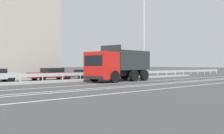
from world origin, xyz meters
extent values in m
plane|color=#424244|center=(0.00, 0.00, 0.00)|extent=(320.00, 320.00, 0.00)
cube|color=silver|center=(-0.37, -2.78, 0.00)|extent=(54.20, 0.16, 0.01)
cube|color=silver|center=(-0.37, -5.30, 0.00)|extent=(54.20, 0.16, 0.01)
cube|color=silver|center=(-0.37, -6.05, 0.00)|extent=(54.20, 0.16, 0.01)
cube|color=silver|center=(-0.37, -8.51, 0.00)|extent=(54.20, 0.16, 0.01)
cube|color=gray|center=(0.00, 1.51, 0.09)|extent=(29.81, 1.10, 0.18)
cube|color=#9EA0A5|center=(0.00, 2.91, 0.62)|extent=(54.20, 0.04, 0.32)
cylinder|color=#ADADB2|center=(-8.25, 2.91, 0.31)|extent=(0.09, 0.09, 0.62)
cylinder|color=#ADADB2|center=(-6.18, 2.91, 0.31)|extent=(0.09, 0.09, 0.62)
cylinder|color=#ADADB2|center=(-4.12, 2.91, 0.31)|extent=(0.09, 0.09, 0.62)
cylinder|color=#ADADB2|center=(-2.06, 2.91, 0.31)|extent=(0.09, 0.09, 0.62)
cylinder|color=#ADADB2|center=(0.00, 2.91, 0.31)|extent=(0.09, 0.09, 0.62)
cylinder|color=#ADADB2|center=(2.06, 2.91, 0.31)|extent=(0.09, 0.09, 0.62)
cylinder|color=#ADADB2|center=(4.12, 2.91, 0.31)|extent=(0.09, 0.09, 0.62)
cylinder|color=#ADADB2|center=(6.18, 2.91, 0.31)|extent=(0.09, 0.09, 0.62)
cylinder|color=#ADADB2|center=(8.25, 2.91, 0.31)|extent=(0.09, 0.09, 0.62)
cylinder|color=#ADADB2|center=(10.31, 2.91, 0.31)|extent=(0.09, 0.09, 0.62)
cylinder|color=#ADADB2|center=(12.37, 2.91, 0.31)|extent=(0.09, 0.09, 0.62)
cylinder|color=#ADADB2|center=(14.43, 2.91, 0.31)|extent=(0.09, 0.09, 0.62)
cylinder|color=#ADADB2|center=(16.49, 2.91, 0.31)|extent=(0.09, 0.09, 0.62)
cylinder|color=#ADADB2|center=(18.55, 2.91, 0.31)|extent=(0.09, 0.09, 0.62)
cylinder|color=#ADADB2|center=(20.62, 2.91, 0.31)|extent=(0.09, 0.09, 0.62)
cylinder|color=#ADADB2|center=(22.68, 2.91, 0.31)|extent=(0.09, 0.09, 0.62)
cylinder|color=#ADADB2|center=(24.74, 2.91, 0.31)|extent=(0.09, 0.09, 0.62)
cylinder|color=#ADADB2|center=(26.80, 2.91, 0.31)|extent=(0.09, 0.09, 0.62)
cube|color=red|center=(-2.70, -1.18, 1.48)|extent=(2.22, 2.68, 2.34)
cube|color=black|center=(-3.72, -1.28, 1.90)|extent=(0.22, 2.15, 0.88)
cube|color=black|center=(-3.75, -1.28, 0.47)|extent=(0.32, 2.46, 0.24)
cube|color=black|center=(0.62, -0.89, 0.79)|extent=(4.78, 1.79, 0.53)
cube|color=#232828|center=(0.62, -0.89, 1.11)|extent=(4.69, 2.80, 0.12)
cube|color=#232828|center=(0.73, -2.03, 2.03)|extent=(4.48, 0.50, 1.71)
cube|color=#232828|center=(0.52, 0.26, 2.03)|extent=(4.48, 0.50, 1.71)
cube|color=#232828|center=(-1.56, -1.08, 2.24)|extent=(0.31, 2.41, 2.14)
cube|color=#232828|center=(2.81, -0.69, 2.03)|extent=(0.31, 2.41, 1.71)
cylinder|color=black|center=(-2.29, -2.38, 0.52)|extent=(1.06, 0.41, 1.04)
cylinder|color=black|center=(-2.51, 0.07, 0.52)|extent=(1.06, 0.41, 1.04)
cylinder|color=black|center=(0.38, -2.14, 0.52)|extent=(1.06, 0.41, 1.04)
cylinder|color=black|center=(0.16, 0.31, 0.52)|extent=(1.06, 0.41, 1.04)
cylinder|color=black|center=(2.01, -1.99, 0.52)|extent=(1.06, 0.41, 1.04)
cylinder|color=black|center=(1.79, 0.45, 0.52)|extent=(1.06, 0.41, 1.04)
cylinder|color=white|center=(3.15, 1.51, 0.14)|extent=(0.16, 0.16, 0.29)
cylinder|color=black|center=(3.15, 1.51, 0.43)|extent=(0.16, 0.16, 0.29)
cylinder|color=white|center=(3.15, 1.51, 0.72)|extent=(0.16, 0.16, 0.29)
cylinder|color=black|center=(3.15, 1.51, 1.01)|extent=(0.16, 0.16, 0.29)
cylinder|color=white|center=(3.15, 1.51, 1.30)|extent=(0.16, 0.16, 0.29)
cylinder|color=#1E4CB2|center=(3.15, 1.51, 1.76)|extent=(0.64, 0.03, 0.64)
cylinder|color=white|center=(3.15, 1.51, 1.76)|extent=(0.70, 0.02, 0.70)
cylinder|color=#ADADB2|center=(5.85, 1.37, 4.83)|extent=(0.18, 0.18, 9.66)
cylinder|color=black|center=(-8.61, 3.92, 0.30)|extent=(0.61, 0.23, 0.60)
cylinder|color=black|center=(-8.51, 5.74, 0.30)|extent=(0.61, 0.23, 0.60)
cube|color=maroon|center=(-4.43, 4.56, 0.55)|extent=(4.31, 2.04, 0.50)
cube|color=black|center=(-4.30, 4.56, 1.01)|extent=(1.84, 1.73, 0.44)
cylinder|color=black|center=(-5.77, 3.70, 0.30)|extent=(0.61, 0.22, 0.60)
cylinder|color=black|center=(-5.71, 5.50, 0.30)|extent=(0.61, 0.22, 0.60)
cylinder|color=black|center=(-3.14, 3.61, 0.30)|extent=(0.61, 0.22, 0.60)
cylinder|color=black|center=(-3.08, 5.42, 0.30)|extent=(0.61, 0.22, 0.60)
cube|color=black|center=(1.31, 4.74, 0.67)|extent=(4.84, 2.12, 0.73)
cube|color=black|center=(1.45, 4.75, 1.31)|extent=(2.09, 1.72, 0.56)
cylinder|color=black|center=(-0.09, 3.79, 0.30)|extent=(0.61, 0.24, 0.60)
cylinder|color=black|center=(-0.21, 5.49, 0.30)|extent=(0.61, 0.24, 0.60)
cylinder|color=black|center=(2.83, 3.99, 0.30)|extent=(0.61, 0.24, 0.60)
cylinder|color=black|center=(2.71, 5.70, 0.30)|extent=(0.61, 0.24, 0.60)
cube|color=silver|center=(7.29, 4.72, 0.69)|extent=(4.44, 2.12, 0.77)
cube|color=black|center=(7.16, 4.71, 1.33)|extent=(1.92, 1.75, 0.52)
cylinder|color=black|center=(8.58, 5.68, 0.30)|extent=(0.61, 0.24, 0.60)
cylinder|color=black|center=(8.68, 3.91, 0.30)|extent=(0.61, 0.24, 0.60)
cylinder|color=black|center=(5.89, 5.52, 0.30)|extent=(0.61, 0.24, 0.60)
cylinder|color=black|center=(6.00, 3.75, 0.30)|extent=(0.61, 0.24, 0.60)
camera|label=1|loc=(-17.34, -18.67, 1.50)|focal=42.00mm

